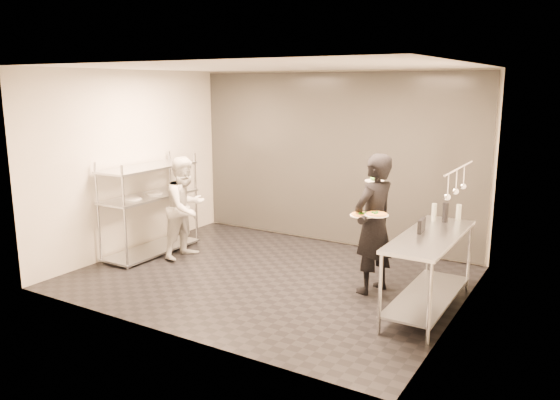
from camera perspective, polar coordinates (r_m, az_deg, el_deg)
The scene contains 13 objects.
room_shell at distance 8.18m, azimuth 3.14°, elevation 3.68°, with size 5.00×4.00×2.80m.
pass_rack at distance 8.61m, azimuth -13.46°, elevation -0.48°, with size 0.60×1.60×1.50m.
prep_counter at distance 6.49m, azimuth 15.34°, elevation -5.99°, with size 0.60×1.80×0.92m.
utensil_rail at distance 6.21m, azimuth 18.00°, elevation 1.81°, with size 0.07×1.20×0.31m.
waiter at distance 6.87m, azimuth 9.76°, elevation -2.49°, with size 0.64×0.42×1.76m, color black.
chef at distance 8.31m, azimuth -9.84°, elevation -0.78°, with size 0.75×0.58×1.53m, color silver.
pizza_plate_near at distance 6.70m, azimuth 8.58°, elevation -1.53°, with size 0.30×0.30×0.05m.
pizza_plate_far at distance 6.60m, azimuth 10.05°, elevation -1.47°, with size 0.29×0.29×0.05m.
salad_plate at distance 7.08m, azimuth 9.85°, elevation 2.15°, with size 0.25×0.25×0.07m.
pos_monitor at distance 6.44m, azimuth 14.57°, elevation -2.61°, with size 0.04×0.22×0.16m, color black.
bottle_green at distance 7.02m, azimuth 15.80°, elevation -1.24°, with size 0.06×0.06×0.22m, color gray.
bottle_clear at distance 7.11m, azimuth 18.15°, elevation -1.27°, with size 0.06×0.06×0.21m, color gray.
bottle_dark at distance 6.99m, azimuth 16.89°, elevation -1.25°, with size 0.07×0.07×0.25m, color black.
Camera 1 is at (3.78, -5.97, 2.59)m, focal length 35.00 mm.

